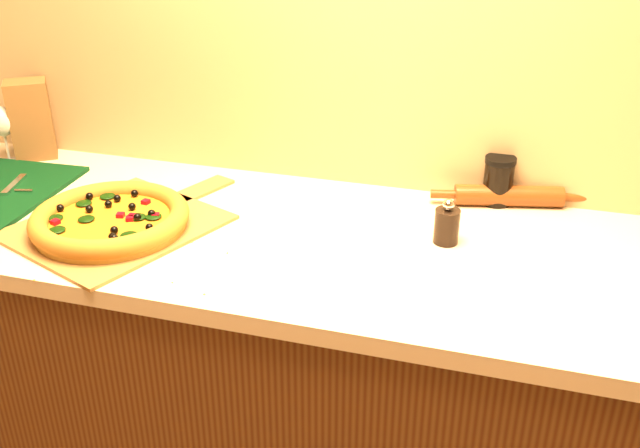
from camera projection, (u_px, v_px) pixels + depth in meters
The scene contains 10 objects.
cabinet at pixel (337, 405), 1.79m from camera, with size 2.80×0.65×0.86m, color #47210F.
countertop at pixel (340, 248), 1.59m from camera, with size 2.84×0.68×0.04m, color beige.
pizza_peel at pixel (123, 224), 1.65m from camera, with size 0.51×0.61×0.01m.
pizza at pixel (110, 219), 1.61m from camera, with size 0.35×0.35×0.05m.
bottle_cap at pixel (9, 206), 1.74m from camera, with size 0.03×0.03×0.01m, color black.
pepper_grinder at pixel (447, 225), 1.56m from camera, with size 0.06×0.06×0.10m.
rolling_pin at pixel (509, 196), 1.74m from camera, with size 0.38×0.11×0.05m.
wine_glass at pixel (2, 123), 1.96m from camera, with size 0.07×0.07×0.16m.
paper_bag at pixel (31, 120), 2.00m from camera, with size 0.11×0.09×0.22m, color brown.
dark_jar at pixel (498, 180), 1.73m from camera, with size 0.07×0.07×0.12m.
Camera 1 is at (0.35, 0.07, 1.64)m, focal length 40.00 mm.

